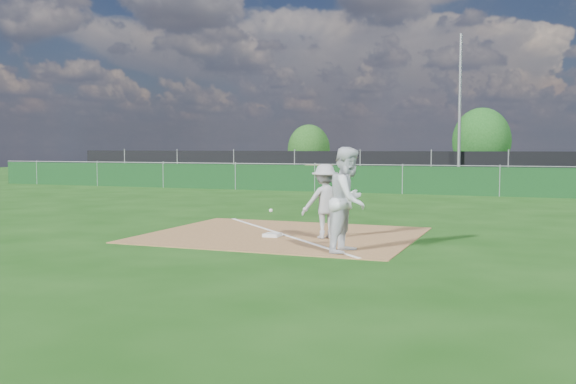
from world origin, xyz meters
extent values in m
plane|color=#133E0D|center=(0.00, 10.00, 0.00)|extent=(90.00, 90.00, 0.00)
cube|color=brown|center=(0.00, 1.00, 0.01)|extent=(6.00, 5.00, 0.02)
cube|color=white|center=(0.00, 1.00, 0.03)|extent=(5.01, 5.01, 0.01)
cube|color=black|center=(0.00, 15.00, 0.60)|extent=(44.00, 0.05, 1.20)
ellipsoid|color=olive|center=(-5.00, 18.50, 0.58)|extent=(3.38, 2.60, 1.17)
cube|color=black|center=(0.00, 23.00, 0.90)|extent=(46.00, 0.04, 1.80)
cube|color=black|center=(0.00, 28.00, 0.01)|extent=(46.00, 9.00, 0.01)
cylinder|color=slate|center=(1.50, 22.70, 4.00)|extent=(0.16, 0.16, 8.00)
cube|color=silver|center=(-0.08, 0.59, 0.06)|extent=(0.35, 0.35, 0.07)
imported|color=#ACACAE|center=(1.09, 0.78, 0.83)|extent=(1.20, 1.13, 1.63)
sphere|color=white|center=(-0.14, 0.64, 0.60)|extent=(0.08, 0.08, 0.08)
imported|color=silver|center=(2.07, -0.77, 1.01)|extent=(0.87, 1.06, 2.03)
imported|color=#95979C|center=(-8.00, 27.07, 0.78)|extent=(4.65, 2.11, 1.55)
imported|color=black|center=(0.55, 27.49, 0.77)|extent=(4.81, 2.24, 1.52)
imported|color=black|center=(5.43, 27.53, 0.62)|extent=(4.50, 3.14, 1.21)
cylinder|color=#382316|center=(-10.35, 32.21, 0.52)|extent=(0.24, 0.24, 1.04)
ellipsoid|color=#194313|center=(-10.35, 32.21, 1.90)|extent=(3.11, 3.11, 3.58)
cylinder|color=#382316|center=(1.73, 34.46, 0.67)|extent=(0.24, 0.24, 1.35)
ellipsoid|color=#144513|center=(1.73, 34.46, 2.47)|extent=(4.04, 4.04, 4.65)
camera|label=1|loc=(5.41, -12.56, 2.02)|focal=40.00mm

